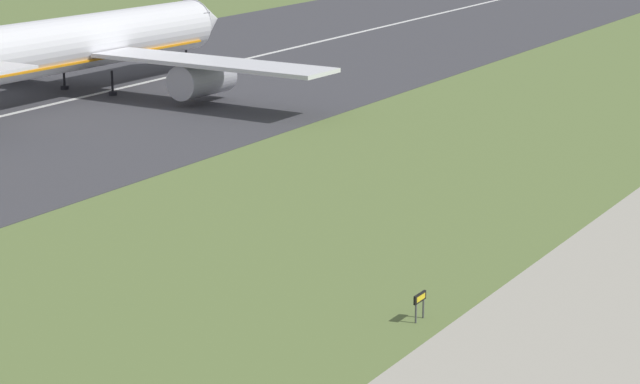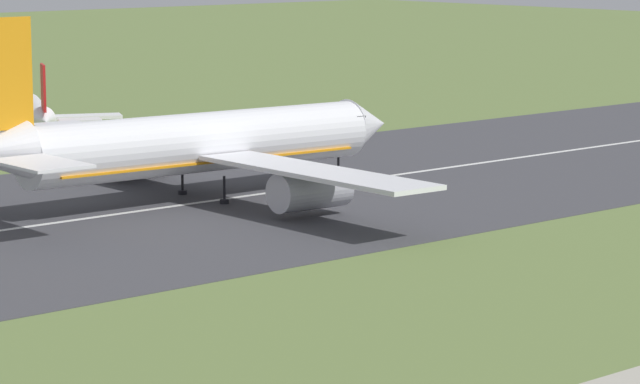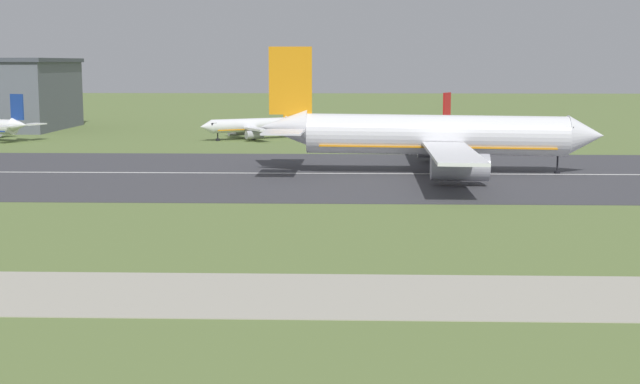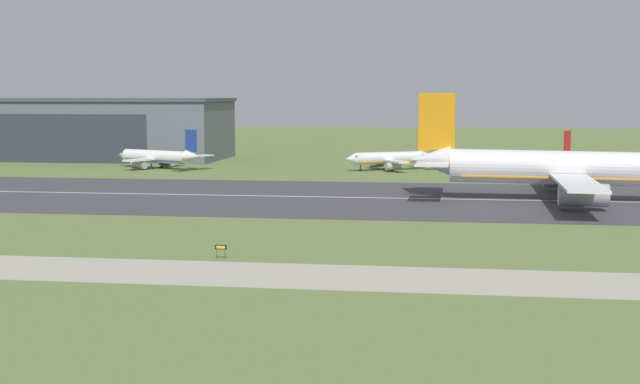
{
  "view_description": "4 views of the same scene",
  "coord_description": "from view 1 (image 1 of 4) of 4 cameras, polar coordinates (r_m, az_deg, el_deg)",
  "views": [
    {
      "loc": [
        -44.72,
        15.41,
        23.03
      ],
      "look_at": [
        19.44,
        53.85,
        3.12
      ],
      "focal_mm": 70.0,
      "sensor_mm": 36.0,
      "label": 1
    },
    {
      "loc": [
        -30.33,
        -9.47,
        23.67
      ],
      "look_at": [
        39.25,
        70.49,
        5.85
      ],
      "focal_mm": 85.0,
      "sensor_mm": 36.0,
      "label": 2
    },
    {
      "loc": [
        39.17,
        -21.9,
        15.08
      ],
      "look_at": [
        36.75,
        50.57,
        4.55
      ],
      "focal_mm": 50.0,
      "sensor_mm": 36.0,
      "label": 3
    },
    {
      "loc": [
        33.55,
        -46.51,
        16.96
      ],
      "look_at": [
        18.31,
        56.07,
        5.64
      ],
      "focal_mm": 50.0,
      "sensor_mm": 36.0,
      "label": 4
    }
  ],
  "objects": [
    {
      "name": "runway_sign",
      "position": [
        64.69,
        4.59,
        -4.97
      ],
      "size": [
        1.23,
        0.13,
        1.49
      ],
      "color": "#4C4C51",
      "rests_on": "ground_plane"
    },
    {
      "name": "ground_plane",
      "position": [
        60.85,
        -6.08,
        -7.42
      ],
      "size": [
        753.76,
        753.76,
        0.0
      ],
      "primitive_type": "plane",
      "color": "olive"
    },
    {
      "name": "airplane_landing",
      "position": [
        129.21,
        -10.83,
        6.66
      ],
      "size": [
        47.18,
        56.43,
        17.3
      ],
      "color": "white",
      "rests_on": "ground_plane"
    }
  ]
}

